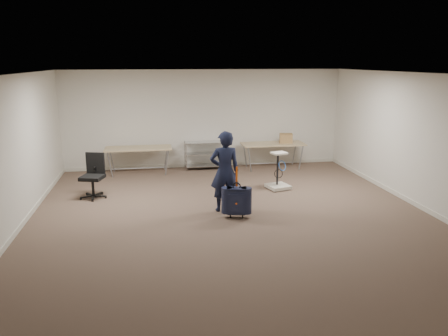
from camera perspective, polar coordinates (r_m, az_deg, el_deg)
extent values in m
plane|color=#4E3B2F|center=(8.65, 1.26, -6.70)|extent=(9.00, 9.00, 0.00)
plane|color=beige|center=(12.66, -2.54, 6.41)|extent=(8.00, 0.00, 8.00)
plane|color=beige|center=(4.12, 13.34, -9.97)|extent=(8.00, 0.00, 8.00)
plane|color=beige|center=(8.49, -26.25, 1.29)|extent=(0.00, 9.00, 9.00)
plane|color=beige|center=(9.83, 24.91, 2.97)|extent=(0.00, 9.00, 9.00)
plane|color=white|center=(8.11, 1.37, 12.17)|extent=(8.00, 8.00, 0.00)
cube|color=beige|center=(12.89, -2.47, 0.44)|extent=(8.00, 0.02, 0.10)
cube|color=beige|center=(8.85, -25.26, -7.27)|extent=(0.02, 9.00, 0.10)
cube|color=beige|center=(10.14, 24.09, -4.54)|extent=(0.02, 9.00, 0.10)
cube|color=tan|center=(12.14, -11.12, 2.55)|extent=(1.80, 0.75, 0.03)
cylinder|color=gray|center=(12.26, -11.00, -0.03)|extent=(1.50, 0.02, 0.02)
cylinder|color=gray|center=(11.97, -14.66, 0.41)|extent=(0.13, 0.04, 0.69)
cylinder|color=gray|center=(11.92, -7.47, 0.69)|extent=(0.13, 0.04, 0.69)
cylinder|color=gray|center=(12.55, -14.44, 1.03)|extent=(0.13, 0.04, 0.69)
cylinder|color=gray|center=(12.51, -7.58, 1.31)|extent=(0.13, 0.04, 0.69)
cube|color=tan|center=(12.61, 6.42, 3.14)|extent=(1.80, 0.75, 0.03)
cylinder|color=gray|center=(12.72, 6.35, 0.65)|extent=(1.50, 0.02, 0.02)
cylinder|color=gray|center=(12.21, 3.37, 1.11)|extent=(0.13, 0.04, 0.69)
cylinder|color=gray|center=(12.63, 10.02, 1.34)|extent=(0.13, 0.04, 0.69)
cylinder|color=gray|center=(12.78, 2.77, 1.69)|extent=(0.13, 0.04, 0.69)
cylinder|color=gray|center=(13.18, 9.16, 1.90)|extent=(0.13, 0.04, 0.69)
cylinder|color=#BBBEC2|center=(12.26, -4.97, 1.38)|extent=(0.02, 0.02, 0.80)
cylinder|color=#BBBEC2|center=(12.41, 0.56, 1.58)|extent=(0.02, 0.02, 0.80)
cylinder|color=#BBBEC2|center=(12.69, -5.14, 1.81)|extent=(0.02, 0.02, 0.80)
cylinder|color=#BBBEC2|center=(12.84, 0.21, 2.00)|extent=(0.02, 0.02, 0.80)
cube|color=#BBBEC2|center=(12.60, -2.31, 0.36)|extent=(1.20, 0.45, 0.02)
cube|color=#BBBEC2|center=(12.52, -2.32, 1.92)|extent=(1.20, 0.45, 0.02)
cube|color=#BBBEC2|center=(12.46, -2.34, 3.41)|extent=(1.20, 0.45, 0.01)
imported|color=black|center=(8.90, 0.10, -0.46)|extent=(0.62, 0.41, 1.68)
cube|color=black|center=(8.62, 1.65, -4.25)|extent=(0.42, 0.30, 0.52)
cube|color=black|center=(8.72, 1.64, -5.93)|extent=(0.37, 0.23, 0.03)
cylinder|color=black|center=(8.73, 0.84, -6.27)|extent=(0.04, 0.07, 0.07)
cylinder|color=black|center=(8.72, 2.43, -6.30)|extent=(0.04, 0.07, 0.07)
torus|color=black|center=(8.53, 1.66, -2.40)|extent=(0.17, 0.06, 0.16)
cube|color=#F95D0D|center=(8.50, 1.67, -1.13)|extent=(0.04, 0.01, 0.40)
cylinder|color=black|center=(10.38, -16.66, -3.50)|extent=(0.61, 0.61, 0.09)
cylinder|color=black|center=(10.32, -16.74, -2.39)|extent=(0.06, 0.06, 0.41)
cube|color=black|center=(10.27, -16.83, -1.19)|extent=(0.58, 0.58, 0.08)
cube|color=black|center=(10.40, -16.45, 0.64)|extent=(0.43, 0.18, 0.49)
cube|color=beige|center=(10.71, 7.07, -2.41)|extent=(0.61, 0.61, 0.08)
cylinder|color=black|center=(10.48, 6.34, -2.97)|extent=(0.06, 0.06, 0.04)
cylinder|color=black|center=(10.64, 7.07, -0.09)|extent=(0.05, 0.05, 0.79)
cube|color=beige|center=(10.50, 7.21, 1.94)|extent=(0.41, 0.38, 0.04)
torus|color=blue|center=(10.51, 7.54, 0.28)|extent=(0.27, 0.16, 0.24)
cube|color=#946B45|center=(12.72, 8.10, 3.88)|extent=(0.40, 0.33, 0.27)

